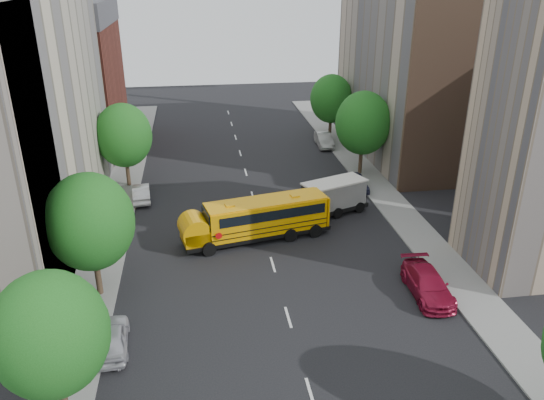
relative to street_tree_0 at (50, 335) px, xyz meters
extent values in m
plane|color=black|center=(11.00, 14.00, -4.64)|extent=(120.00, 120.00, 0.00)
cube|color=slate|center=(-0.50, 19.00, -4.58)|extent=(3.00, 80.00, 0.12)
cube|color=slate|center=(22.50, 19.00, -4.58)|extent=(3.00, 80.00, 0.12)
cube|color=silver|center=(11.00, 24.00, -4.64)|extent=(0.15, 64.00, 0.01)
cube|color=maroon|center=(-7.00, 42.00, 1.86)|extent=(10.00, 15.00, 13.00)
cube|color=tan|center=(29.00, 34.00, 4.36)|extent=(10.00, 22.00, 18.00)
cube|color=brown|center=(29.00, 23.00, 4.36)|extent=(10.10, 0.30, 18.00)
cylinder|color=#38281C|center=(0.00, 0.00, -3.29)|extent=(0.36, 0.36, 2.70)
ellipsoid|color=#175316|center=(0.00, 0.00, 0.01)|extent=(4.80, 4.80, 5.52)
cylinder|color=#38281C|center=(0.00, 10.00, -3.20)|extent=(0.36, 0.36, 2.88)
ellipsoid|color=#175316|center=(0.00, 10.00, 0.32)|extent=(5.12, 5.12, 5.89)
cylinder|color=#38281C|center=(0.00, 28.00, -3.24)|extent=(0.36, 0.36, 2.81)
ellipsoid|color=#175316|center=(0.00, 28.00, 0.20)|extent=(4.99, 4.99, 5.74)
cylinder|color=#38281C|center=(22.00, 28.00, -3.16)|extent=(0.36, 0.36, 2.95)
ellipsoid|color=#175316|center=(22.00, 28.00, 0.44)|extent=(5.25, 5.25, 6.04)
cylinder|color=#38281C|center=(22.00, 40.00, -3.27)|extent=(0.36, 0.36, 2.74)
ellipsoid|color=#175316|center=(22.00, 40.00, 0.07)|extent=(4.86, 4.86, 5.59)
cube|color=black|center=(10.38, 15.89, -4.10)|extent=(11.20, 4.69, 0.29)
cube|color=#EEA004|center=(11.05, 16.03, -2.84)|extent=(9.09, 4.20, 2.24)
cube|color=#EEA004|center=(5.99, 14.97, -3.52)|extent=(2.18, 2.56, 0.98)
cube|color=black|center=(6.99, 15.18, -2.35)|extent=(0.94, 2.30, 1.17)
cube|color=#EEA004|center=(11.05, 16.03, -1.69)|extent=(9.05, 4.01, 0.14)
cube|color=black|center=(11.24, 16.07, -2.35)|extent=(8.34, 4.09, 0.73)
cube|color=black|center=(11.05, 16.03, -3.62)|extent=(9.11, 4.25, 0.06)
cube|color=black|center=(11.05, 16.03, -3.23)|extent=(9.11, 4.25, 0.06)
cube|color=#EEA004|center=(15.39, 16.95, -2.84)|extent=(0.65, 2.42, 2.24)
cube|color=#EEA004|center=(8.47, 15.49, -1.60)|extent=(0.69, 0.69, 0.10)
cube|color=#EEA004|center=(13.24, 16.50, -1.60)|extent=(0.69, 0.69, 0.10)
cylinder|color=#EEA004|center=(5.99, 14.97, -3.03)|extent=(2.47, 2.62, 2.05)
cylinder|color=red|center=(7.59, 13.96, -3.18)|extent=(0.49, 0.14, 0.49)
cylinder|color=black|center=(6.91, 13.91, -4.15)|extent=(1.01, 0.49, 0.98)
cylinder|color=black|center=(6.40, 16.30, -4.15)|extent=(1.01, 0.49, 0.98)
cylinder|color=black|center=(12.73, 15.14, -4.15)|extent=(1.01, 0.49, 0.98)
cylinder|color=black|center=(12.23, 17.53, -4.15)|extent=(1.01, 0.49, 0.98)
cylinder|color=black|center=(14.64, 15.54, -4.15)|extent=(1.01, 0.49, 0.98)
cylinder|color=black|center=(14.14, 17.93, -4.15)|extent=(1.01, 0.49, 0.98)
cube|color=black|center=(16.67, 19.33, -4.10)|extent=(6.84, 4.36, 0.32)
cube|color=silver|center=(17.18, 19.53, -2.96)|extent=(5.39, 3.71, 1.95)
cube|color=silver|center=(14.45, 18.48, -3.29)|extent=(2.16, 2.47, 1.30)
cube|color=silver|center=(17.18, 19.53, -1.93)|extent=(5.63, 3.89, 0.13)
cylinder|color=black|center=(14.84, 17.47, -4.19)|extent=(0.95, 0.58, 0.91)
cylinder|color=black|center=(14.06, 19.49, -4.19)|extent=(0.95, 0.58, 0.91)
cylinder|color=black|center=(17.26, 18.40, -4.19)|extent=(0.95, 0.58, 0.91)
cylinder|color=black|center=(16.48, 20.42, -4.19)|extent=(0.95, 0.58, 0.91)
cylinder|color=black|center=(19.49, 19.26, -4.19)|extent=(0.95, 0.58, 0.91)
cylinder|color=black|center=(18.71, 21.28, -4.19)|extent=(0.95, 0.58, 0.91)
imported|color=#B6B5BC|center=(1.40, 4.65, -3.93)|extent=(1.95, 4.26, 1.42)
imported|color=silver|center=(1.40, 24.50, -3.97)|extent=(1.83, 4.20, 1.34)
imported|color=maroon|center=(19.80, 7.05, -3.88)|extent=(2.36, 5.32, 1.52)
imported|color=#2F3152|center=(20.60, 24.21, -3.98)|extent=(1.71, 3.92, 1.32)
imported|color=gray|center=(20.60, 37.10, -3.90)|extent=(1.77, 4.58, 1.49)
camera|label=1|loc=(6.38, -18.78, 13.69)|focal=35.00mm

